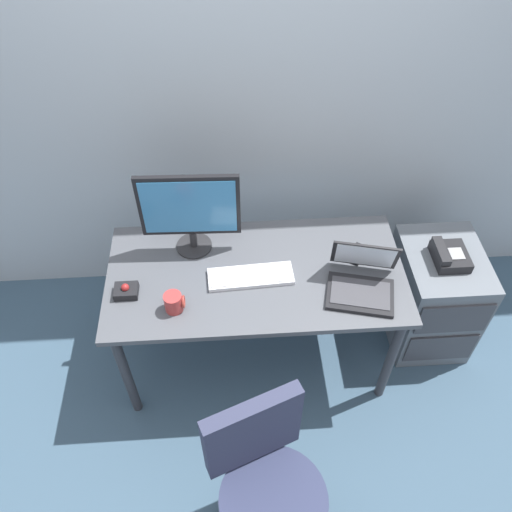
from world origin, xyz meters
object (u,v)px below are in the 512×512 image
monitor_main (190,210)px  keyboard (251,276)px  cell_phone (357,254)px  coffee_mug (174,302)px  desk_phone (449,256)px  file_cabinet (432,296)px  office_chair (267,491)px  laptop (362,280)px  trackball_mouse (126,291)px

monitor_main → keyboard: bearing=-39.4°
monitor_main → cell_phone: bearing=-7.5°
monitor_main → cell_phone: (0.82, -0.11, -0.25)m
coffee_mug → cell_phone: size_ratio=0.67×
desk_phone → file_cabinet: bearing=63.2°
office_chair → keyboard: bearing=90.8°
office_chair → laptop: size_ratio=2.49×
trackball_mouse → cell_phone: 1.14m
coffee_mug → cell_phone: coffee_mug is taller
file_cabinet → coffee_mug: 1.50m
laptop → trackball_mouse: (-1.11, 0.03, -0.03)m
office_chair → cell_phone: (0.53, 1.01, 0.32)m
coffee_mug → cell_phone: bearing=17.2°
file_cabinet → keyboard: 1.13m
keyboard → coffee_mug: size_ratio=4.40×
keyboard → coffee_mug: bearing=-155.8°
file_cabinet → cell_phone: cell_phone is taller
file_cabinet → cell_phone: bearing=-177.6°
desk_phone → cell_phone: 0.49m
cell_phone → laptop: bearing=-62.9°
desk_phone → keyboard: 1.04m
keyboard → trackball_mouse: bearing=-174.4°
trackball_mouse → coffee_mug: 0.25m
office_chair → keyboard: size_ratio=2.22×
monitor_main → trackball_mouse: 0.48m
monitor_main → coffee_mug: bearing=-102.0°
file_cabinet → trackball_mouse: 1.69m
laptop → file_cabinet: bearing=23.7°
monitor_main → desk_phone: bearing=-4.5°
coffee_mug → keyboard: bearing=24.2°
desk_phone → keyboard: bearing=-173.2°
cell_phone → monitor_main: bearing=-153.2°
laptop → cell_phone: (0.03, 0.21, -0.05)m
file_cabinet → office_chair: bearing=-135.0°
office_chair → monitor_main: bearing=104.4°
monitor_main → keyboard: monitor_main is taller
office_chair → coffee_mug: 0.89m
keyboard → cell_phone: 0.56m
desk_phone → laptop: (-0.51, -0.21, 0.10)m
trackball_mouse → laptop: bearing=-1.7°
office_chair → trackball_mouse: bearing=125.8°
desk_phone → coffee_mug: (-1.39, -0.28, 0.10)m
office_chair → keyboard: office_chair is taller
file_cabinet → trackball_mouse: size_ratio=5.91×
desk_phone → trackball_mouse: bearing=-173.6°
keyboard → cell_phone: bearing=12.3°
office_chair → file_cabinet: bearing=45.0°
office_chair → cell_phone: size_ratio=6.50×
file_cabinet → trackball_mouse: bearing=-173.1°
file_cabinet → office_chair: (-1.03, -1.03, 0.09)m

